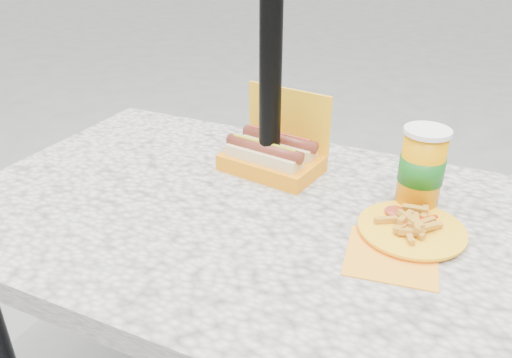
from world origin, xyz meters
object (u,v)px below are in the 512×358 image
at_px(fries_plate, 410,230).
at_px(soda_cup, 421,169).
at_px(hotdog_box, 273,154).
at_px(umbrella_pole, 271,24).

height_order(fries_plate, soda_cup, soda_cup).
relative_size(hotdog_box, fries_plate, 0.86).
bearing_deg(soda_cup, umbrella_pole, 179.52).
distance_m(umbrella_pole, hotdog_box, 0.31).
xyz_separation_m(hotdog_box, fries_plate, (0.35, -0.15, -0.03)).
bearing_deg(hotdog_box, umbrella_pole, -77.37).
relative_size(hotdog_box, soda_cup, 1.40).
bearing_deg(fries_plate, hotdog_box, 157.26).
bearing_deg(hotdog_box, fries_plate, -13.99).
xyz_separation_m(hotdog_box, soda_cup, (0.34, -0.03, 0.05)).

